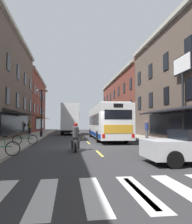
{
  "coord_description": "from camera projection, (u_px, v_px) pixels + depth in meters",
  "views": [
    {
      "loc": [
        -1.68,
        -15.05,
        1.62
      ],
      "look_at": [
        0.63,
        2.8,
        2.56
      ],
      "focal_mm": 34.5,
      "sensor_mm": 36.0,
      "label": 1
    }
  ],
  "objects": [
    {
      "name": "ground_plane",
      "position": [
        92.0,
        147.0,
        15.03
      ],
      "size": [
        34.8,
        80.0,
        0.1
      ],
      "primitive_type": "cube",
      "color": "#333335"
    },
    {
      "name": "street_lamp_twin",
      "position": [
        41.0,
        110.0,
        23.99
      ],
      "size": [
        1.42,
        0.32,
        5.29
      ],
      "color": "black",
      "rests_on": "sidewalk_left"
    },
    {
      "name": "billboard_sign",
      "position": [
        183.0,
        77.0,
        16.57
      ],
      "size": [
        0.4,
        2.55,
        6.72
      ],
      "color": "black",
      "rests_on": "sidewalk_right"
    },
    {
      "name": "crosswalk_near",
      "position": [
        139.0,
        191.0,
        5.13
      ],
      "size": [
        7.1,
        2.8,
        0.01
      ],
      "color": "silver",
      "rests_on": "ground"
    },
    {
      "name": "sidewalk_left",
      "position": [
        4.0,
        147.0,
        14.28
      ],
      "size": [
        3.0,
        80.0,
        0.14
      ],
      "primitive_type": "cube",
      "color": "#A39E93",
      "rests_on": "ground"
    },
    {
      "name": "bicycle_near",
      "position": [
        0.0,
        148.0,
        9.62
      ],
      "size": [
        1.71,
        0.48,
        0.91
      ],
      "color": "black",
      "rests_on": "sidewalk_left"
    },
    {
      "name": "pedestrian_mid",
      "position": [
        147.0,
        129.0,
        20.78
      ],
      "size": [
        0.36,
        0.36,
        1.74
      ],
      "rotation": [
        0.0,
        0.0,
        0.22
      ],
      "color": "#4C4C51",
      "rests_on": "sidewalk_right"
    },
    {
      "name": "bicycle_mid",
      "position": [
        25.0,
        139.0,
        14.98
      ],
      "size": [
        1.71,
        0.48,
        0.91
      ],
      "color": "black",
      "rests_on": "sidewalk_left"
    },
    {
      "name": "sidewalk_right",
      "position": [
        172.0,
        144.0,
        15.8
      ],
      "size": [
        3.0,
        80.0,
        0.14
      ],
      "primitive_type": "cube",
      "color": "#A39E93",
      "rests_on": "ground"
    },
    {
      "name": "transit_bus",
      "position": [
        106.0,
        122.0,
        21.7
      ],
      "size": [
        2.85,
        12.08,
        3.28
      ],
      "color": "white",
      "rests_on": "ground"
    },
    {
      "name": "motorcycle_rider",
      "position": [
        76.0,
        139.0,
        12.67
      ],
      "size": [
        0.62,
        2.07,
        1.66
      ],
      "color": "black",
      "rests_on": "ground"
    },
    {
      "name": "sedan_mid",
      "position": [
        69.0,
        128.0,
        39.21
      ],
      "size": [
        1.98,
        4.48,
        1.44
      ],
      "color": "#144723",
      "rests_on": "ground"
    },
    {
      "name": "box_truck",
      "position": [
        70.0,
        120.0,
        30.86
      ],
      "size": [
        2.6,
        6.74,
        4.28
      ],
      "color": "#B21E19",
      "rests_on": "ground"
    },
    {
      "name": "lane_centre_dashes",
      "position": [
        93.0,
        147.0,
        14.79
      ],
      "size": [
        0.14,
        73.9,
        0.01
      ],
      "color": "#DBCC4C",
      "rests_on": "ground"
    },
    {
      "name": "pedestrian_near",
      "position": [
        30.0,
        127.0,
        29.41
      ],
      "size": [
        0.52,
        0.45,
        1.8
      ],
      "rotation": [
        0.0,
        0.0,
        4.21
      ],
      "color": "black",
      "rests_on": "sidewalk_left"
    },
    {
      "name": "pedestrian_far",
      "position": [
        125.0,
        128.0,
        29.3
      ],
      "size": [
        0.36,
        0.36,
        1.59
      ],
      "rotation": [
        0.0,
        0.0,
        0.81
      ],
      "color": "#4C4C51",
      "rests_on": "sidewalk_right"
    }
  ]
}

